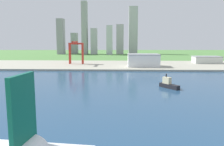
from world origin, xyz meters
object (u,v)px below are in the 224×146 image
Objects in this scene: warehouse_main at (143,60)px; warehouse_annex at (207,60)px; tugboat_small at (168,84)px; port_crane_red at (76,48)px.

warehouse_annex is (118.53, 54.43, -3.51)m from warehouse_main.
port_crane_red is at bearing 122.95° from tugboat_small.
tugboat_small is 225.27m from port_crane_red.
warehouse_main reaches higher than warehouse_annex.
warehouse_main is at bearing -16.79° from port_crane_red.
warehouse_main is (113.31, -34.18, -18.45)m from port_crane_red.
port_crane_red is 233.75m from warehouse_annex.
port_crane_red is at bearing -175.01° from warehouse_annex.
warehouse_annex is (110.21, 207.92, 5.12)m from tugboat_small.
warehouse_annex is at bearing 24.67° from warehouse_main.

